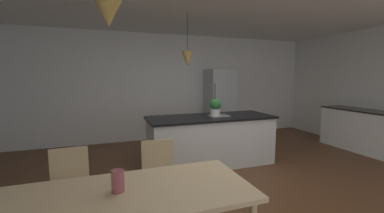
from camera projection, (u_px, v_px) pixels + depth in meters
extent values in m
cube|color=brown|center=(227.00, 192.00, 3.47)|extent=(10.00, 8.40, 0.04)
cube|color=white|center=(170.00, 87.00, 6.35)|extent=(10.00, 0.12, 2.70)
cube|color=#D1B284|center=(120.00, 196.00, 1.87)|extent=(2.10, 0.88, 0.04)
cylinder|color=#D1B284|center=(214.00, 197.00, 2.57)|extent=(0.06, 0.06, 0.70)
cube|color=tan|center=(160.00, 181.00, 2.77)|extent=(0.41, 0.41, 0.04)
cube|color=white|center=(160.00, 178.00, 2.77)|extent=(0.37, 0.37, 0.03)
cube|color=tan|center=(157.00, 157.00, 2.92)|extent=(0.38, 0.04, 0.42)
cylinder|color=tan|center=(178.00, 205.00, 2.69)|extent=(0.04, 0.04, 0.41)
cylinder|color=tan|center=(148.00, 210.00, 2.59)|extent=(0.04, 0.04, 0.41)
cylinder|color=tan|center=(172.00, 191.00, 3.01)|extent=(0.04, 0.04, 0.41)
cylinder|color=tan|center=(144.00, 195.00, 2.91)|extent=(0.04, 0.04, 0.41)
cube|color=tan|center=(69.00, 194.00, 2.46)|extent=(0.42, 0.42, 0.04)
cube|color=white|center=(69.00, 191.00, 2.46)|extent=(0.37, 0.37, 0.03)
cube|color=tan|center=(70.00, 167.00, 2.60)|extent=(0.38, 0.05, 0.42)
cylinder|color=tan|center=(89.00, 204.00, 2.71)|extent=(0.04, 0.04, 0.41)
cylinder|color=tan|center=(54.00, 210.00, 2.58)|extent=(0.04, 0.04, 0.41)
cube|color=silver|center=(211.00, 141.00, 4.49)|extent=(2.27, 0.83, 0.88)
cube|color=black|center=(211.00, 117.00, 4.43)|extent=(2.33, 0.89, 0.04)
cube|color=gray|center=(218.00, 116.00, 4.48)|extent=(0.36, 0.30, 0.01)
cube|color=#B2B5B7|center=(220.00, 104.00, 6.45)|extent=(0.69, 0.64, 1.82)
cylinder|color=#4C4C4C|center=(215.00, 105.00, 6.03)|extent=(0.02, 0.02, 1.09)
cone|color=olive|center=(108.00, 10.00, 1.79)|extent=(0.26, 0.26, 0.25)
cylinder|color=black|center=(187.00, 32.00, 4.10)|extent=(0.01, 0.01, 0.64)
cone|color=olive|center=(187.00, 59.00, 4.15)|extent=(0.20, 0.20, 0.25)
cylinder|color=beige|center=(215.00, 113.00, 4.45)|extent=(0.19, 0.19, 0.13)
sphere|color=#2D6B33|center=(215.00, 104.00, 4.43)|extent=(0.22, 0.22, 0.22)
cylinder|color=#994C51|center=(118.00, 181.00, 1.89)|extent=(0.10, 0.10, 0.18)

